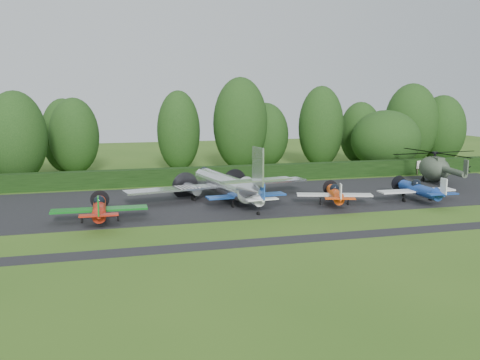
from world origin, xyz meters
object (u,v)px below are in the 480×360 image
object	(u,v)px
transport_plane	(224,184)
light_plane_white	(248,195)
sign_board	(425,165)
light_plane_red	(99,208)
light_plane_blue	(419,190)
helicopter	(435,166)
light_plane_orange	(335,194)

from	to	relation	value
transport_plane	light_plane_white	bearing A→B (deg)	-57.49
light_plane_white	sign_board	bearing A→B (deg)	29.64
sign_board	transport_plane	bearing A→B (deg)	-141.42
light_plane_red	light_plane_white	xyz separation A→B (m)	(13.84, 2.72, -0.03)
transport_plane	light_plane_red	world-z (taller)	transport_plane
transport_plane	light_plane_white	distance (m)	3.95
light_plane_white	sign_board	distance (m)	32.75
light_plane_blue	sign_board	size ratio (longest dim) A/B	2.51
light_plane_white	helicopter	size ratio (longest dim) A/B	0.59
helicopter	sign_board	distance (m)	7.55
light_plane_blue	light_plane_white	bearing A→B (deg)	171.12
transport_plane	sign_board	xyz separation A→B (m)	(30.81, 10.92, -0.49)
light_plane_white	helicopter	world-z (taller)	helicopter
light_plane_orange	helicopter	world-z (taller)	helicopter
light_plane_red	light_plane_white	size ratio (longest dim) A/B	1.02
light_plane_red	helicopter	xyz separation A→B (m)	(39.89, 10.52, 0.78)
helicopter	light_plane_orange	bearing A→B (deg)	-162.76
light_plane_white	light_plane_blue	world-z (taller)	light_plane_blue
transport_plane	sign_board	size ratio (longest dim) A/B	5.88
transport_plane	light_plane_blue	distance (m)	19.65
light_plane_orange	light_plane_red	bearing A→B (deg)	165.41
transport_plane	sign_board	distance (m)	32.69
transport_plane	light_plane_red	size ratio (longest dim) A/B	2.36
sign_board	helicopter	bearing A→B (deg)	-96.92
helicopter	light_plane_blue	bearing A→B (deg)	-141.67
light_plane_blue	helicopter	world-z (taller)	helicopter
light_plane_red	light_plane_blue	xyz separation A→B (m)	(31.15, 0.58, 0.01)
light_plane_orange	light_plane_blue	distance (m)	8.96
light_plane_red	light_plane_orange	size ratio (longest dim) A/B	1.09
transport_plane	helicopter	xyz separation A→B (m)	(27.52, 4.18, 0.28)
helicopter	light_plane_red	bearing A→B (deg)	-175.58
light_plane_orange	light_plane_blue	xyz separation A→B (m)	(8.93, -0.70, 0.12)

